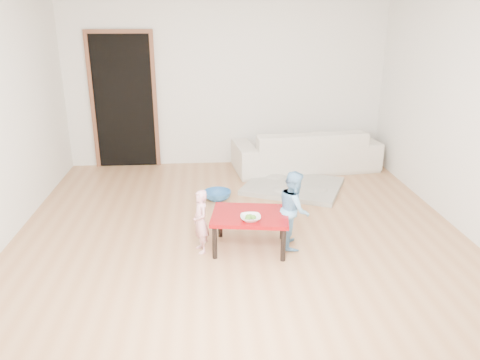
{
  "coord_description": "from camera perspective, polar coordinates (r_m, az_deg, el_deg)",
  "views": [
    {
      "loc": [
        -0.37,
        -4.89,
        2.34
      ],
      "look_at": [
        0.0,
        -0.2,
        0.65
      ],
      "focal_mm": 35.0,
      "sensor_mm": 36.0,
      "label": 1
    }
  ],
  "objects": [
    {
      "name": "basin",
      "position": [
        6.2,
        -2.77,
        -1.87
      ],
      "size": [
        0.36,
        0.36,
        0.11
      ],
      "primitive_type": "imported",
      "color": "#29629E",
      "rests_on": "floor"
    },
    {
      "name": "child_blue",
      "position": [
        4.9,
        6.61,
        -3.55
      ],
      "size": [
        0.35,
        0.43,
        0.82
      ],
      "primitive_type": "imported",
      "rotation": [
        0.0,
        0.0,
        1.48
      ],
      "color": "#5794C9",
      "rests_on": "floor"
    },
    {
      "name": "floor",
      "position": [
        5.43,
        -0.17,
        -5.75
      ],
      "size": [
        5.0,
        5.0,
        0.01
      ],
      "primitive_type": "cube",
      "color": "#AB7549",
      "rests_on": "ground"
    },
    {
      "name": "doorway",
      "position": [
        7.59,
        -13.94,
        9.19
      ],
      "size": [
        1.02,
        0.08,
        2.11
      ],
      "primitive_type": null,
      "color": "brown",
      "rests_on": "back_wall"
    },
    {
      "name": "blanket",
      "position": [
        6.64,
        6.49,
        -0.74
      ],
      "size": [
        1.6,
        1.5,
        0.06
      ],
      "primitive_type": null,
      "rotation": [
        0.0,
        0.0,
        -0.43
      ],
      "color": "#A69F92",
      "rests_on": "floor"
    },
    {
      "name": "back_wall",
      "position": [
        7.47,
        -1.66,
        11.73
      ],
      "size": [
        5.0,
        0.02,
        2.6
      ],
      "primitive_type": "cube",
      "color": "white",
      "rests_on": "floor"
    },
    {
      "name": "cushion",
      "position": [
        7.12,
        6.68,
        4.55
      ],
      "size": [
        0.59,
        0.55,
        0.13
      ],
      "primitive_type": "cube",
      "rotation": [
        0.0,
        0.0,
        0.32
      ],
      "color": "orange",
      "rests_on": "sofa"
    },
    {
      "name": "sofa",
      "position": [
        7.4,
        8.01,
        3.73
      ],
      "size": [
        2.31,
        1.13,
        0.65
      ],
      "primitive_type": "imported",
      "rotation": [
        0.0,
        0.0,
        3.26
      ],
      "color": "silver",
      "rests_on": "floor"
    },
    {
      "name": "right_wall",
      "position": [
        5.77,
        25.67,
        7.43
      ],
      "size": [
        0.02,
        5.0,
        2.6
      ],
      "primitive_type": "cube",
      "color": "white",
      "rests_on": "floor"
    },
    {
      "name": "red_table",
      "position": [
        4.89,
        1.24,
        -6.24
      ],
      "size": [
        0.86,
        0.7,
        0.39
      ],
      "primitive_type": null,
      "rotation": [
        0.0,
        0.0,
        -0.15
      ],
      "color": "maroon",
      "rests_on": "floor"
    },
    {
      "name": "child_pink",
      "position": [
        4.79,
        -4.82,
        -5.06
      ],
      "size": [
        0.23,
        0.28,
        0.67
      ],
      "primitive_type": "imported",
      "rotation": [
        0.0,
        0.0,
        -1.25
      ],
      "color": "#E76979",
      "rests_on": "floor"
    },
    {
      "name": "broccoli",
      "position": [
        4.66,
        1.29,
        -4.62
      ],
      "size": [
        0.12,
        0.12,
        0.06
      ],
      "primitive_type": null,
      "color": "#2D5919",
      "rests_on": "red_table"
    },
    {
      "name": "bowl",
      "position": [
        4.66,
        1.29,
        -4.65
      ],
      "size": [
        0.2,
        0.2,
        0.05
      ],
      "primitive_type": "imported",
      "color": "white",
      "rests_on": "red_table"
    }
  ]
}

